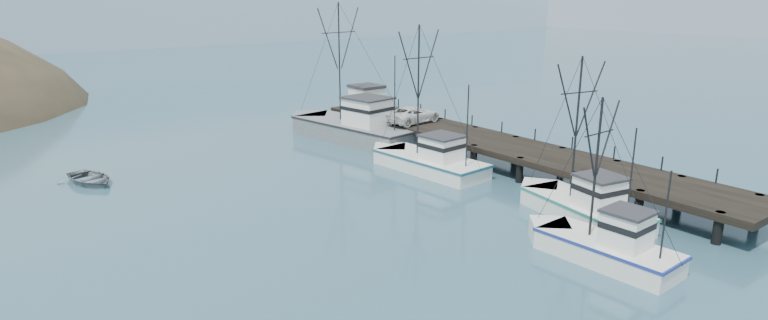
# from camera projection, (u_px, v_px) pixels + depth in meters

# --- Properties ---
(ground) EXTENTS (400.00, 400.00, 0.00)m
(ground) POSITION_uv_depth(u_px,v_px,m) (536.00, 271.00, 31.74)
(ground) COLOR #2B4D5F
(ground) RESTS_ON ground
(pier) EXTENTS (6.00, 44.00, 2.00)m
(pier) POSITION_uv_depth(u_px,v_px,m) (495.00, 144.00, 51.72)
(pier) COLOR black
(pier) RESTS_ON ground
(distant_ridge) EXTENTS (360.00, 40.00, 26.00)m
(distant_ridge) POSITION_uv_depth(u_px,v_px,m) (79.00, 47.00, 168.52)
(distant_ridge) COLOR #9EB2C6
(distant_ridge) RESTS_ON ground
(trawler_near) EXTENTS (5.02, 10.66, 10.82)m
(trawler_near) POSITION_uv_depth(u_px,v_px,m) (581.00, 206.00, 39.13)
(trawler_near) COLOR silver
(trawler_near) RESTS_ON ground
(trawler_mid) EXTENTS (3.42, 9.13, 9.35)m
(trawler_mid) POSITION_uv_depth(u_px,v_px,m) (602.00, 246.00, 32.87)
(trawler_mid) COLOR silver
(trawler_mid) RESTS_ON ground
(trawler_far) EXTENTS (4.76, 12.11, 12.23)m
(trawler_far) POSITION_uv_depth(u_px,v_px,m) (427.00, 161.00, 49.82)
(trawler_far) COLOR silver
(trawler_far) RESTS_ON ground
(work_vessel) EXTENTS (7.23, 16.81, 13.82)m
(work_vessel) POSITION_uv_depth(u_px,v_px,m) (352.00, 128.00, 60.31)
(work_vessel) COLOR slate
(work_vessel) RESTS_ON ground
(pier_shed) EXTENTS (3.00, 3.20, 2.80)m
(pier_shed) POSITION_uv_depth(u_px,v_px,m) (367.00, 98.00, 64.61)
(pier_shed) COLOR silver
(pier_shed) RESTS_ON pier
(pickup_truck) EXTENTS (6.10, 3.34, 1.62)m
(pickup_truck) POSITION_uv_depth(u_px,v_px,m) (413.00, 115.00, 58.61)
(pickup_truck) COLOR silver
(pickup_truck) RESTS_ON pier
(motorboat) EXTENTS (4.80, 5.89, 1.07)m
(motorboat) POSITION_uv_depth(u_px,v_px,m) (90.00, 183.00, 46.59)
(motorboat) COLOR slate
(motorboat) RESTS_ON ground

